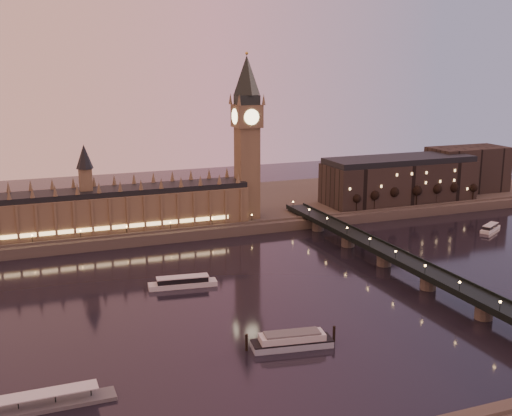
% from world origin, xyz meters
% --- Properties ---
extents(ground, '(700.00, 700.00, 0.00)m').
position_xyz_m(ground, '(0.00, 0.00, 0.00)').
color(ground, black).
rests_on(ground, ground).
extents(far_embankment, '(560.00, 130.00, 6.00)m').
position_xyz_m(far_embankment, '(30.00, 165.00, 3.00)').
color(far_embankment, '#423D35').
rests_on(far_embankment, ground).
extents(palace_of_westminster, '(180.00, 26.62, 52.00)m').
position_xyz_m(palace_of_westminster, '(-40.12, 120.99, 21.71)').
color(palace_of_westminster, brown).
rests_on(palace_of_westminster, ground).
extents(big_ben, '(17.68, 17.68, 104.00)m').
position_xyz_m(big_ben, '(53.99, 120.99, 63.95)').
color(big_ben, brown).
rests_on(big_ben, ground).
extents(westminster_bridge, '(13.20, 260.00, 15.30)m').
position_xyz_m(westminster_bridge, '(91.61, 0.00, 5.52)').
color(westminster_bridge, black).
rests_on(westminster_bridge, ground).
extents(city_block, '(155.00, 45.00, 34.00)m').
position_xyz_m(city_block, '(194.94, 130.93, 22.24)').
color(city_block, black).
rests_on(city_block, ground).
extents(bare_tree_0, '(6.21, 6.21, 12.62)m').
position_xyz_m(bare_tree_0, '(125.94, 109.00, 15.43)').
color(bare_tree_0, black).
rests_on(bare_tree_0, ground).
extents(bare_tree_1, '(6.21, 6.21, 12.62)m').
position_xyz_m(bare_tree_1, '(142.13, 109.00, 15.43)').
color(bare_tree_1, black).
rests_on(bare_tree_1, ground).
extents(bare_tree_2, '(6.21, 6.21, 12.62)m').
position_xyz_m(bare_tree_2, '(158.31, 109.00, 15.43)').
color(bare_tree_2, black).
rests_on(bare_tree_2, ground).
extents(bare_tree_3, '(6.21, 6.21, 12.62)m').
position_xyz_m(bare_tree_3, '(174.50, 109.00, 15.43)').
color(bare_tree_3, black).
rests_on(bare_tree_3, ground).
extents(bare_tree_4, '(6.21, 6.21, 12.62)m').
position_xyz_m(bare_tree_4, '(190.68, 109.00, 15.43)').
color(bare_tree_4, black).
rests_on(bare_tree_4, ground).
extents(bare_tree_5, '(6.21, 6.21, 12.62)m').
position_xyz_m(bare_tree_5, '(206.87, 109.00, 15.43)').
color(bare_tree_5, black).
rests_on(bare_tree_5, ground).
extents(bare_tree_6, '(6.21, 6.21, 12.62)m').
position_xyz_m(bare_tree_6, '(223.06, 109.00, 15.43)').
color(bare_tree_6, black).
rests_on(bare_tree_6, ground).
extents(cruise_boat_a, '(32.96, 11.02, 5.17)m').
position_xyz_m(cruise_boat_a, '(-14.61, 26.17, 2.28)').
color(cruise_boat_a, silver).
rests_on(cruise_boat_a, ground).
extents(cruise_boat_c, '(21.20, 15.61, 4.24)m').
position_xyz_m(cruise_boat_c, '(192.79, 54.63, 1.87)').
color(cruise_boat_c, silver).
rests_on(cruise_boat_c, ground).
extents(moored_barge, '(34.74, 13.07, 6.44)m').
position_xyz_m(moored_barge, '(6.34, -52.60, 2.72)').
color(moored_barge, '#93A7BB').
rests_on(moored_barge, ground).
extents(pontoon_pier, '(45.62, 7.60, 12.16)m').
position_xyz_m(pontoon_pier, '(-84.20, -63.63, 1.31)').
color(pontoon_pier, '#595B5E').
rests_on(pontoon_pier, ground).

